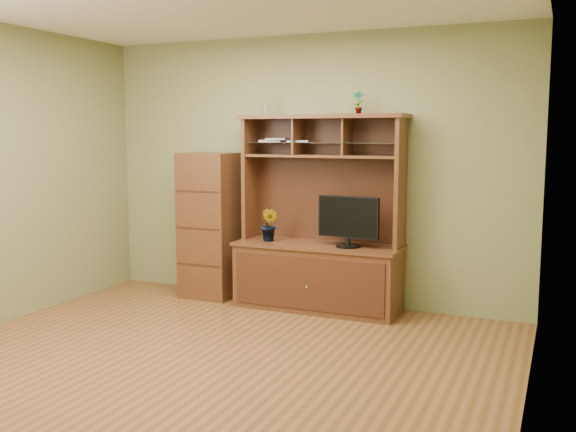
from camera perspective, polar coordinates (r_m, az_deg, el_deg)
The scene contains 8 objects.
room at distance 4.75m, azimuth -7.24°, elevation 2.85°, with size 4.54×4.04×2.74m.
media_hutch at distance 6.31m, azimuth 2.75°, elevation -3.59°, with size 1.66×0.61×1.90m.
monitor at distance 6.07m, azimuth 5.38°, elevation -0.38°, with size 0.61×0.24×0.48m.
orchid_plant at distance 6.38m, azimuth -1.64°, elevation -0.78°, with size 0.18×0.15×0.33m, color #2F531C.
top_plant at distance 6.16m, azimuth 6.26°, elevation 10.02°, with size 0.12×0.08×0.22m, color #326021.
reed_diffuser at distance 6.51m, azimuth -1.99°, elevation 9.93°, with size 0.06×0.06×0.29m.
magazines at distance 6.44m, azimuth -0.61°, elevation 6.73°, with size 0.56×0.23×0.04m.
side_cabinet at distance 6.80m, azimuth -6.93°, elevation -0.81°, with size 0.54×0.49×1.52m.
Camera 1 is at (2.42, -4.07, 1.72)m, focal length 40.00 mm.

